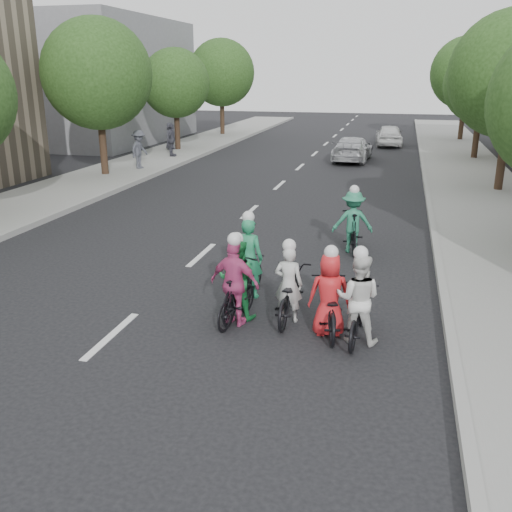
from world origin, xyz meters
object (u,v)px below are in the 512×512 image
at_px(cyclist_0, 249,266).
at_px(cyclist_1, 353,226).
at_px(cyclist_4, 358,307).
at_px(spectator_0, 139,149).
at_px(cyclist_5, 238,284).
at_px(follow_car_lead, 353,149).
at_px(cyclist_6, 289,292).
at_px(cyclist_2, 236,291).
at_px(follow_car_trail, 389,135).
at_px(cyclist_3, 329,303).
at_px(spectator_1, 171,140).
at_px(spectator_2, 170,136).

height_order(cyclist_0, cyclist_1, cyclist_0).
xyz_separation_m(cyclist_4, spectator_0, (-11.68, 15.84, 0.42)).
bearing_deg(cyclist_4, cyclist_5, -8.20).
bearing_deg(follow_car_lead, cyclist_6, 94.87).
relative_size(cyclist_1, cyclist_2, 1.03).
bearing_deg(cyclist_6, cyclist_4, 156.66).
xyz_separation_m(cyclist_5, follow_car_trail, (2.07, 28.50, 0.02)).
xyz_separation_m(cyclist_3, cyclist_5, (-1.84, 0.33, 0.07)).
bearing_deg(follow_car_trail, cyclist_2, 81.90).
distance_m(cyclist_4, cyclist_5, 2.43).
height_order(cyclist_5, cyclist_6, cyclist_5).
bearing_deg(cyclist_1, follow_car_lead, -95.45).
relative_size(cyclist_1, cyclist_4, 1.05).
height_order(cyclist_2, spectator_1, spectator_1).
relative_size(cyclist_3, cyclist_5, 1.00).
height_order(cyclist_0, cyclist_6, cyclist_0).
height_order(cyclist_0, spectator_0, spectator_0).
distance_m(cyclist_4, follow_car_lead, 21.82).
distance_m(cyclist_1, cyclist_3, 5.20).
xyz_separation_m(follow_car_trail, spectator_2, (-12.63, -6.28, 0.26)).
distance_m(cyclist_5, follow_car_lead, 21.22).
xyz_separation_m(follow_car_lead, spectator_1, (-9.74, -1.67, 0.39)).
bearing_deg(cyclist_1, spectator_2, -65.04).
relative_size(cyclist_6, follow_car_trail, 0.47).
bearing_deg(spectator_0, cyclist_3, -136.76).
distance_m(cyclist_1, follow_car_lead, 16.41).
xyz_separation_m(spectator_1, spectator_2, (-1.17, 2.67, -0.09)).
distance_m(cyclist_4, cyclist_6, 1.50).
relative_size(cyclist_1, follow_car_trail, 0.47).
height_order(cyclist_1, spectator_2, cyclist_1).
xyz_separation_m(cyclist_4, spectator_1, (-11.76, 20.06, 0.40)).
bearing_deg(cyclist_3, cyclist_2, -10.58).
bearing_deg(cyclist_2, cyclist_6, -144.13).
height_order(follow_car_trail, spectator_0, spectator_0).
height_order(cyclist_2, cyclist_5, cyclist_2).
xyz_separation_m(cyclist_5, follow_car_lead, (0.35, 21.22, -0.02)).
height_order(cyclist_1, cyclist_5, cyclist_1).
xyz_separation_m(cyclist_0, follow_car_lead, (0.42, 20.12, -0.01)).
distance_m(cyclist_4, follow_car_trail, 29.01).
height_order(cyclist_2, spectator_0, spectator_0).
bearing_deg(cyclist_6, spectator_2, -61.80).
relative_size(cyclist_2, cyclist_5, 0.95).
height_order(follow_car_lead, spectator_2, spectator_2).
bearing_deg(spectator_0, cyclist_4, -135.81).
xyz_separation_m(cyclist_4, cyclist_5, (-2.37, 0.51, 0.03)).
height_order(cyclist_4, spectator_0, spectator_0).
xyz_separation_m(cyclist_0, follow_car_trail, (2.13, 27.40, 0.03)).
bearing_deg(cyclist_4, cyclist_2, 0.30).
distance_m(cyclist_2, cyclist_6, 1.06).
relative_size(follow_car_lead, follow_car_trail, 1.11).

